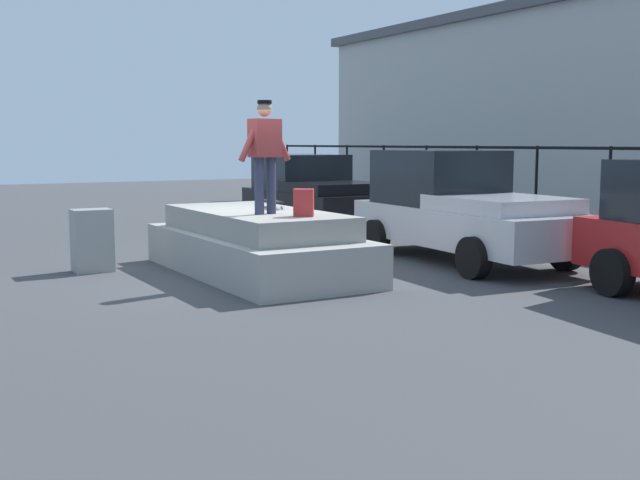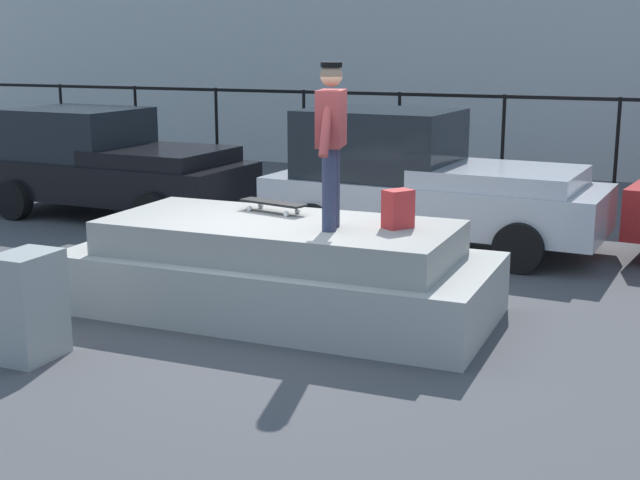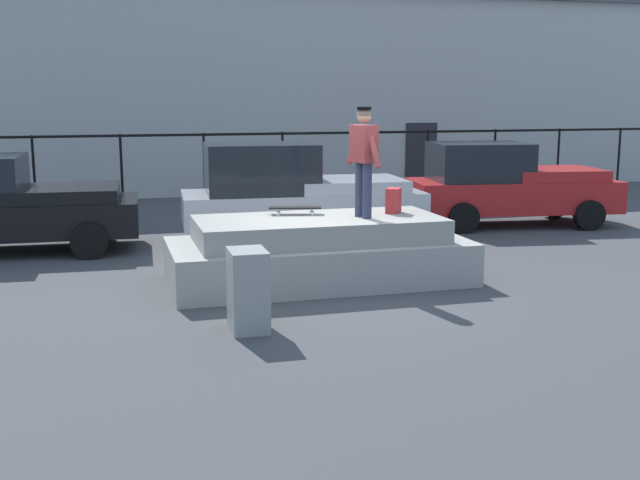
{
  "view_description": "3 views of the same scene",
  "coord_description": "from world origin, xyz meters",
  "px_view_note": "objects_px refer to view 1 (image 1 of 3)",
  "views": [
    {
      "loc": [
        10.98,
        -4.99,
        2.03
      ],
      "look_at": [
        0.3,
        1.15,
        0.51
      ],
      "focal_mm": 44.44,
      "sensor_mm": 36.0,
      "label": 1
    },
    {
      "loc": [
        3.79,
        -7.9,
        2.83
      ],
      "look_at": [
        0.09,
        0.93,
        0.65
      ],
      "focal_mm": 49.11,
      "sensor_mm": 36.0,
      "label": 2
    },
    {
      "loc": [
        -3.17,
        -10.87,
        2.79
      ],
      "look_at": [
        0.29,
        1.47,
        0.41
      ],
      "focal_mm": 43.52,
      "sensor_mm": 36.0,
      "label": 3
    }
  ],
  "objects_px": {
    "backpack": "(304,203)",
    "car_black_pickup_near": "(312,193)",
    "skateboard": "(272,202)",
    "car_silver_pickup_mid": "(459,207)",
    "utility_box": "(92,240)",
    "skateboarder": "(265,148)"
  },
  "relations": [
    {
      "from": "backpack",
      "to": "car_black_pickup_near",
      "type": "distance_m",
      "value": 7.09
    },
    {
      "from": "skateboard",
      "to": "car_black_pickup_near",
      "type": "distance_m",
      "value": 5.67
    },
    {
      "from": "backpack",
      "to": "car_silver_pickup_mid",
      "type": "height_order",
      "value": "car_silver_pickup_mid"
    },
    {
      "from": "car_black_pickup_near",
      "to": "skateboard",
      "type": "bearing_deg",
      "value": -35.85
    },
    {
      "from": "skateboard",
      "to": "backpack",
      "type": "distance_m",
      "value": 1.55
    },
    {
      "from": "car_silver_pickup_mid",
      "to": "utility_box",
      "type": "height_order",
      "value": "car_silver_pickup_mid"
    },
    {
      "from": "car_silver_pickup_mid",
      "to": "utility_box",
      "type": "bearing_deg",
      "value": -108.78
    },
    {
      "from": "utility_box",
      "to": "skateboard",
      "type": "bearing_deg",
      "value": 65.38
    },
    {
      "from": "car_silver_pickup_mid",
      "to": "skateboarder",
      "type": "bearing_deg",
      "value": -87.43
    },
    {
      "from": "backpack",
      "to": "utility_box",
      "type": "bearing_deg",
      "value": -16.3
    },
    {
      "from": "utility_box",
      "to": "car_silver_pickup_mid",
      "type": "bearing_deg",
      "value": 71.98
    },
    {
      "from": "skateboard",
      "to": "backpack",
      "type": "height_order",
      "value": "backpack"
    },
    {
      "from": "skateboarder",
      "to": "utility_box",
      "type": "height_order",
      "value": "skateboarder"
    },
    {
      "from": "car_silver_pickup_mid",
      "to": "skateboard",
      "type": "bearing_deg",
      "value": -103.09
    },
    {
      "from": "backpack",
      "to": "car_black_pickup_near",
      "type": "xyz_separation_m",
      "value": [
        -6.11,
        3.57,
        -0.31
      ]
    },
    {
      "from": "skateboard",
      "to": "car_silver_pickup_mid",
      "type": "relative_size",
      "value": 0.17
    },
    {
      "from": "skateboarder",
      "to": "skateboard",
      "type": "distance_m",
      "value": 1.37
    },
    {
      "from": "skateboard",
      "to": "car_black_pickup_near",
      "type": "height_order",
      "value": "car_black_pickup_near"
    },
    {
      "from": "backpack",
      "to": "car_black_pickup_near",
      "type": "relative_size",
      "value": 0.09
    },
    {
      "from": "car_black_pickup_near",
      "to": "utility_box",
      "type": "bearing_deg",
      "value": -60.21
    },
    {
      "from": "skateboarder",
      "to": "skateboard",
      "type": "bearing_deg",
      "value": 148.37
    },
    {
      "from": "skateboarder",
      "to": "backpack",
      "type": "distance_m",
      "value": 1.02
    }
  ]
}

